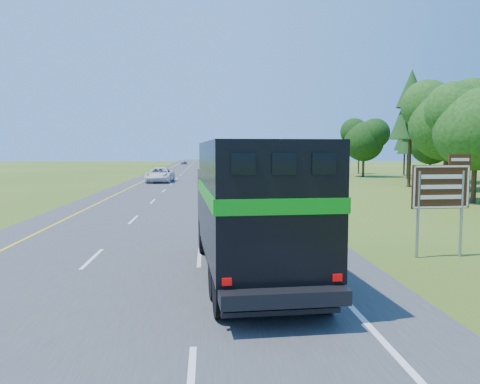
{
  "coord_description": "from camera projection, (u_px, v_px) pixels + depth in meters",
  "views": [
    {
      "loc": [
        2.11,
        -5.05,
        3.74
      ],
      "look_at": [
        3.87,
        19.81,
        1.5
      ],
      "focal_mm": 35.0,
      "sensor_mm": 36.0,
      "label": 1
    }
  ],
  "objects": [
    {
      "name": "road",
      "position": [
        189.0,
        182.0,
        54.87
      ],
      "size": [
        15.0,
        260.0,
        0.04
      ],
      "primitive_type": "cube",
      "color": "#38383A",
      "rests_on": "ground"
    },
    {
      "name": "lane_markings",
      "position": [
        189.0,
        182.0,
        54.87
      ],
      "size": [
        11.15,
        260.0,
        0.01
      ],
      "color": "yellow",
      "rests_on": "road"
    },
    {
      "name": "horse_truck",
      "position": [
        252.0,
        206.0,
        13.35
      ],
      "size": [
        3.31,
        9.02,
        3.93
      ],
      "rotation": [
        0.0,
        0.0,
        0.07
      ],
      "color": "black",
      "rests_on": "road"
    },
    {
      "name": "white_suv",
      "position": [
        160.0,
        175.0,
        53.91
      ],
      "size": [
        3.08,
        6.23,
        1.7
      ],
      "primitive_type": "imported",
      "rotation": [
        0.0,
        0.0,
        -0.04
      ],
      "color": "white",
      "rests_on": "road"
    },
    {
      "name": "far_car",
      "position": [
        184.0,
        162.0,
        122.9
      ],
      "size": [
        1.96,
        4.25,
        1.41
      ],
      "primitive_type": "imported",
      "rotation": [
        0.0,
        0.0,
        0.07
      ],
      "color": "#AEAEB5",
      "rests_on": "road"
    },
    {
      "name": "exit_sign",
      "position": [
        442.0,
        191.0,
        16.18
      ],
      "size": [
        2.12,
        0.19,
        3.6
      ],
      "rotation": [
        0.0,
        0.0,
        0.06
      ],
      "color": "gray",
      "rests_on": "ground"
    },
    {
      "name": "delineator",
      "position": [
        340.0,
        206.0,
        26.23
      ],
      "size": [
        0.09,
        0.05,
        1.13
      ],
      "color": "#FF4F0D",
      "rests_on": "ground"
    }
  ]
}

